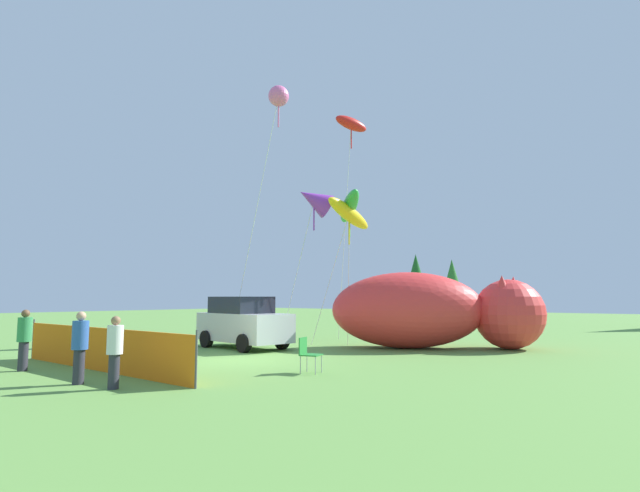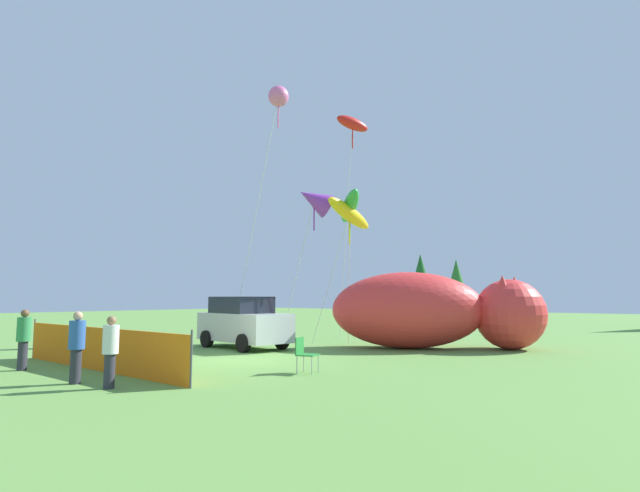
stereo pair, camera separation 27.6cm
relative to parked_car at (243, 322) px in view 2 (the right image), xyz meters
The scene contains 15 objects.
ground_plane 4.03m from the parked_car, 45.04° to the right, with size 120.00×120.00×0.00m, color #609342.
parked_car is the anchor object (origin of this frame).
folding_chair 7.08m from the parked_car, 28.62° to the right, with size 0.63×0.63×0.93m.
inflatable_cat 7.49m from the parked_car, 37.66° to the left, with size 8.00×6.35×3.01m.
safety_fence 6.81m from the parked_car, 77.98° to the right, with size 8.71×0.09×1.28m.
spectator_in_blue_shirt 8.97m from the parked_car, 60.82° to the right, with size 0.35×0.35×1.59m.
spectator_in_yellow_shirt 7.98m from the parked_car, 90.87° to the right, with size 0.36×0.36×1.67m.
spectator_in_red_shirt 8.64m from the parked_car, 68.42° to the right, with size 0.36×0.36×1.67m.
kite_green_fish 6.50m from the parked_car, 48.95° to the left, with size 2.58×2.65×6.55m.
kite_purple_delta 5.78m from the parked_car, 46.11° to the left, with size 2.36×1.94×6.81m.
kite_pink_octopus 9.20m from the parked_car, 17.67° to the left, with size 3.40×0.84×10.57m.
kite_yellow_hero 6.23m from the parked_car, 47.58° to the left, with size 2.10×3.05×6.24m.
kite_red_lizard 11.81m from the parked_car, 83.87° to the left, with size 1.33×1.99×11.35m.
horizon_tree_east 30.22m from the parked_car, 98.22° to the left, with size 2.31×2.31×5.52m.
horizon_tree_mid 38.63m from the parked_car, 107.58° to the left, with size 2.88×2.88×6.86m.
Camera 2 is at (12.36, -10.80, 2.00)m, focal length 28.00 mm.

